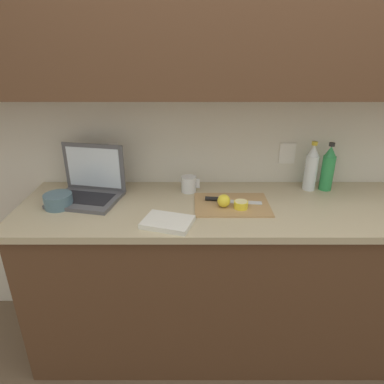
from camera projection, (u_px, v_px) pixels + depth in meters
ground_plane at (246, 337)px, 2.11m from camera, size 12.00×12.00×0.00m
wall_back at (259, 66)px, 1.71m from camera, size 5.20×0.38×2.60m
counter_unit at (255, 275)px, 1.93m from camera, size 2.43×0.63×0.90m
laptop at (91, 186)px, 1.81m from camera, size 0.39×0.33×0.28m
cutting_board at (233, 205)px, 1.74m from camera, size 0.38×0.28×0.01m
knife at (225, 200)px, 1.77m from camera, size 0.29×0.07×0.02m
lemon_half_cut at (242, 205)px, 1.69m from camera, size 0.07×0.07×0.04m
lemon_whole_beside at (225, 201)px, 1.70m from camera, size 0.06×0.06×0.06m
bottle_green_soda at (329, 169)px, 1.89m from camera, size 0.07×0.07×0.27m
bottle_oil_tall at (313, 168)px, 1.89m from camera, size 0.07×0.07×0.28m
measuring_cup at (190, 184)px, 1.89m from camera, size 0.10×0.08×0.09m
bowl_white at (60, 200)px, 1.72m from camera, size 0.14×0.14×0.07m
dish_towel at (169, 222)px, 1.56m from camera, size 0.26×0.22×0.02m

